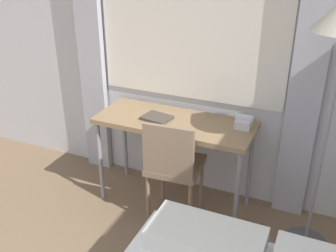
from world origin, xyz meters
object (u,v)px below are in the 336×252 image
desk (175,128)px  telephone (244,122)px  book (157,118)px  desk_chair (173,163)px

desk → telephone: size_ratio=7.93×
desk → book: (-0.14, -0.04, 0.08)m
desk_chair → telephone: bearing=31.6°
book → desk: bearing=15.5°
desk_chair → book: size_ratio=3.60×
desk_chair → telephone: (0.44, 0.32, 0.29)m
desk → telephone: 0.54m
telephone → book: 0.67m
desk_chair → book: bearing=135.4°
desk → desk_chair: 0.30m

